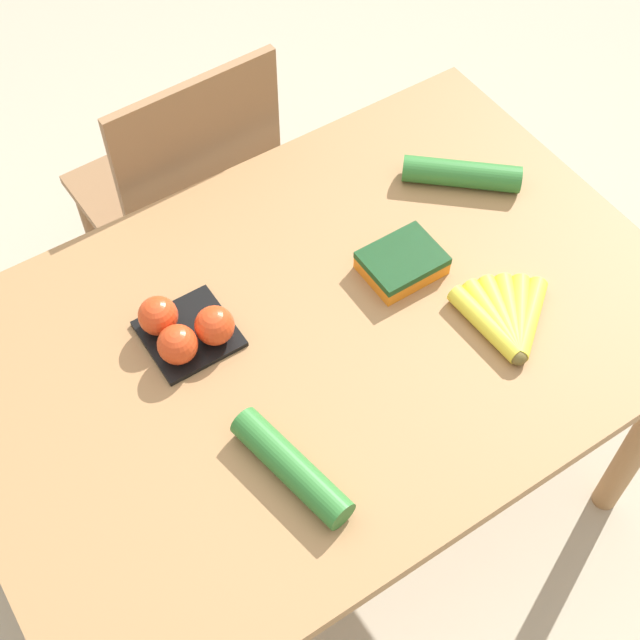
{
  "coord_description": "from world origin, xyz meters",
  "views": [
    {
      "loc": [
        -0.5,
        -0.77,
        2.07
      ],
      "look_at": [
        0.0,
        0.0,
        0.78
      ],
      "focal_mm": 50.0,
      "sensor_mm": 36.0,
      "label": 1
    }
  ],
  "objects_px": {
    "banana_bunch": "(507,320)",
    "carrot_bag": "(402,262)",
    "cucumber_far": "(462,174)",
    "cucumber_near": "(291,467)",
    "chair": "(186,200)",
    "tomato_pack": "(184,329)"
  },
  "relations": [
    {
      "from": "chair",
      "to": "cucumber_near",
      "type": "distance_m",
      "value": 0.93
    },
    {
      "from": "carrot_bag",
      "to": "chair",
      "type": "bearing_deg",
      "value": 105.24
    },
    {
      "from": "tomato_pack",
      "to": "cucumber_near",
      "type": "height_order",
      "value": "tomato_pack"
    },
    {
      "from": "tomato_pack",
      "to": "carrot_bag",
      "type": "xyz_separation_m",
      "value": [
        0.42,
        -0.08,
        -0.01
      ]
    },
    {
      "from": "cucumber_near",
      "to": "cucumber_far",
      "type": "xyz_separation_m",
      "value": [
        0.63,
        0.36,
        0.0
      ]
    },
    {
      "from": "banana_bunch",
      "to": "carrot_bag",
      "type": "distance_m",
      "value": 0.22
    },
    {
      "from": "chair",
      "to": "cucumber_far",
      "type": "bearing_deg",
      "value": 127.13
    },
    {
      "from": "chair",
      "to": "tomato_pack",
      "type": "xyz_separation_m",
      "value": [
        -0.25,
        -0.54,
        0.3
      ]
    },
    {
      "from": "cucumber_far",
      "to": "carrot_bag",
      "type": "bearing_deg",
      "value": -153.41
    },
    {
      "from": "carrot_bag",
      "to": "cucumber_far",
      "type": "bearing_deg",
      "value": 26.59
    },
    {
      "from": "tomato_pack",
      "to": "carrot_bag",
      "type": "distance_m",
      "value": 0.42
    },
    {
      "from": "banana_bunch",
      "to": "cucumber_near",
      "type": "relative_size",
      "value": 0.78
    },
    {
      "from": "carrot_bag",
      "to": "cucumber_far",
      "type": "relative_size",
      "value": 0.68
    },
    {
      "from": "carrot_bag",
      "to": "cucumber_near",
      "type": "height_order",
      "value": "cucumber_near"
    },
    {
      "from": "chair",
      "to": "banana_bunch",
      "type": "relative_size",
      "value": 4.94
    },
    {
      "from": "cucumber_far",
      "to": "cucumber_near",
      "type": "bearing_deg",
      "value": -150.29
    },
    {
      "from": "chair",
      "to": "carrot_bag",
      "type": "distance_m",
      "value": 0.7
    },
    {
      "from": "tomato_pack",
      "to": "cucumber_near",
      "type": "distance_m",
      "value": 0.32
    },
    {
      "from": "cucumber_near",
      "to": "cucumber_far",
      "type": "height_order",
      "value": "same"
    },
    {
      "from": "carrot_bag",
      "to": "banana_bunch",
      "type": "bearing_deg",
      "value": -68.41
    },
    {
      "from": "carrot_bag",
      "to": "cucumber_near",
      "type": "relative_size",
      "value": 0.59
    },
    {
      "from": "chair",
      "to": "carrot_bag",
      "type": "bearing_deg",
      "value": 103.44
    }
  ]
}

